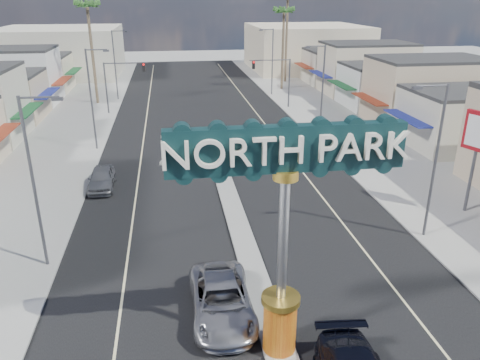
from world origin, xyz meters
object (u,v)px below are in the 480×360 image
object	(u,v)px
streetlight_r_mid	(321,88)
palm_right_far	(288,1)
traffic_signal_right	(275,74)
suv_left	(222,300)
streetlight_l_mid	(93,95)
traffic_signal_left	(121,77)
streetlight_r_far	(271,58)
palm_right_mid	(284,15)
streetlight_r_near	(434,155)
bank_pylon_sign	(479,138)
streetlight_l_far	(116,62)
car_parked_right	(306,148)
palm_left_far	(87,10)
streetlight_l_near	(36,176)
gateway_sign	(284,218)
car_parked_left	(102,178)

from	to	relation	value
streetlight_r_mid	palm_right_far	world-z (taller)	palm_right_far
traffic_signal_right	palm_right_far	distance (m)	20.59
suv_left	streetlight_l_mid	bearing A→B (deg)	108.78
traffic_signal_right	traffic_signal_left	bearing A→B (deg)	180.00
streetlight_l_mid	palm_right_far	xyz separation A→B (m)	(25.43, 32.00, 7.32)
streetlight_l_mid	suv_left	bearing A→B (deg)	-71.65
traffic_signal_left	traffic_signal_right	world-z (taller)	same
streetlight_r_far	palm_right_mid	bearing A→B (deg)	57.31
streetlight_r_near	streetlight_r_far	world-z (taller)	same
bank_pylon_sign	streetlight_l_far	bearing A→B (deg)	101.54
traffic_signal_left	suv_left	bearing A→B (deg)	-79.67
traffic_signal_right	car_parked_right	world-z (taller)	traffic_signal_right
palm_left_far	car_parked_right	xyz separation A→B (m)	(20.72, -25.03, -10.63)
streetlight_l_mid	streetlight_r_mid	distance (m)	20.87
palm_left_far	suv_left	xyz separation A→B (m)	(11.00, -45.43, -10.70)
traffic_signal_right	streetlight_l_far	xyz separation A→B (m)	(-19.62, 8.01, 0.79)
streetlight_l_far	streetlight_l_near	bearing A→B (deg)	-90.00
streetlight_l_mid	palm_left_far	size ratio (longest dim) A/B	0.69
streetlight_l_near	streetlight_r_mid	world-z (taller)	same
traffic_signal_right	suv_left	size ratio (longest dim) A/B	1.05
car_parked_right	palm_right_far	bearing A→B (deg)	73.99
streetlight_l_far	bank_pylon_sign	bearing A→B (deg)	-57.13
gateway_sign	streetlight_r_near	distance (m)	13.19
palm_left_far	palm_right_mid	xyz separation A→B (m)	(26.00, 6.00, -0.90)
palm_right_far	car_parked_left	distance (m)	49.32
streetlight_l_near	car_parked_right	size ratio (longest dim) A/B	1.70
streetlight_r_near	streetlight_r_mid	distance (m)	20.00
palm_left_far	streetlight_r_far	bearing A→B (deg)	4.88
streetlight_r_near	palm_right_far	distance (m)	52.71
suv_left	streetlight_r_near	bearing A→B (deg)	24.02
palm_right_mid	car_parked_left	size ratio (longest dim) A/B	2.73
streetlight_l_far	streetlight_r_far	bearing A→B (deg)	0.00
streetlight_l_far	palm_right_far	world-z (taller)	palm_right_far
gateway_sign	palm_left_far	distance (m)	50.06
streetlight_r_mid	bank_pylon_sign	size ratio (longest dim) A/B	1.37
streetlight_l_mid	bank_pylon_sign	xyz separation A→B (m)	(25.39, -17.30, 0.02)
streetlight_l_mid	streetlight_r_mid	bearing A→B (deg)	0.00
streetlight_l_mid	suv_left	world-z (taller)	streetlight_l_mid
streetlight_l_mid	palm_right_mid	world-z (taller)	palm_right_mid
streetlight_r_near	streetlight_r_mid	xyz separation A→B (m)	(0.00, 20.00, 0.00)
gateway_sign	streetlight_r_mid	world-z (taller)	gateway_sign
streetlight_r_far	streetlight_r_near	bearing A→B (deg)	-90.00
streetlight_l_far	palm_left_far	bearing A→B (deg)	-142.08
streetlight_r_near	car_parked_left	bearing A→B (deg)	151.58
traffic_signal_right	streetlight_r_far	bearing A→B (deg)	81.14
streetlight_l_mid	suv_left	distance (m)	27.13
streetlight_l_far	suv_left	distance (m)	48.36
traffic_signal_right	bank_pylon_sign	xyz separation A→B (m)	(5.78, -31.29, 0.81)
streetlight_r_near	traffic_signal_left	bearing A→B (deg)	119.99
streetlight_r_mid	palm_right_mid	bearing A→B (deg)	84.36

